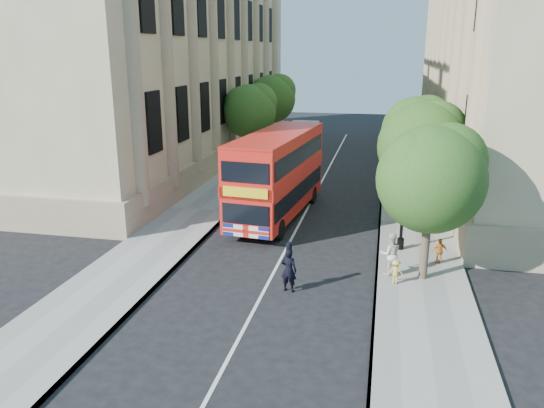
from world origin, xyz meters
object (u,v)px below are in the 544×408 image
Objects in this scene: double_decker_bus at (278,172)px; box_van at (282,179)px; woman_pedestrian at (390,254)px; lamp_post at (404,197)px; police_constable at (289,270)px.

double_decker_bus is 2.14× the size of box_van.
box_van is (-0.46, 3.45, -1.18)m from double_decker_bus.
box_van reaches higher than woman_pedestrian.
box_van is at bearing 132.98° from lamp_post.
lamp_post is 3.34m from woman_pedestrian.
police_constable is 0.98× the size of woman_pedestrian.
lamp_post reaches higher than woman_pedestrian.
box_van is at bearing -66.69° from police_constable.
woman_pedestrian is at bearing -59.09° from box_van.
woman_pedestrian is at bearing -99.11° from lamp_post.
double_decker_bus is 3.68m from box_van.
lamp_post is 0.53× the size of double_decker_bus.
double_decker_bus is 9.26m from police_constable.
double_decker_bus is at bearing -83.27° from box_van.
double_decker_bus is at bearing -63.52° from woman_pedestrian.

